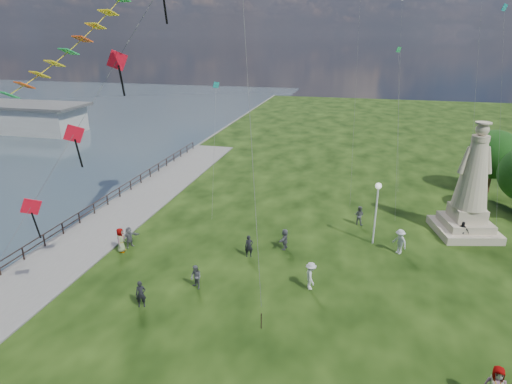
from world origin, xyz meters
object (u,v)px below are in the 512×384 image
(person_2, at_px, (311,276))
(person_5, at_px, (129,237))
(person_6, at_px, (249,246))
(lamppost, at_px, (377,200))
(person_8, at_px, (400,242))
(person_7, at_px, (359,215))
(person_11, at_px, (285,239))
(person_0, at_px, (141,294))
(person_1, at_px, (196,277))
(person_10, at_px, (121,240))
(statue, at_px, (471,194))
(person_9, at_px, (462,232))

(person_2, relative_size, person_5, 1.13)
(person_6, bearing_deg, person_2, -56.25)
(lamppost, bearing_deg, person_2, -117.88)
(person_8, bearing_deg, person_2, -84.07)
(person_7, bearing_deg, lamppost, 128.25)
(lamppost, xyz_separation_m, person_11, (-6.01, -2.31, -2.56))
(person_0, xyz_separation_m, person_8, (14.14, 9.75, 0.11))
(person_2, bearing_deg, person_0, 95.03)
(person_8, bearing_deg, person_7, 171.86)
(person_5, bearing_deg, lamppost, -43.31)
(lamppost, distance_m, person_7, 4.15)
(person_0, distance_m, person_6, 8.10)
(lamppost, xyz_separation_m, person_7, (-1.06, 3.11, -2.54))
(person_1, xyz_separation_m, person_8, (11.88, 7.34, 0.15))
(lamppost, bearing_deg, person_0, -138.89)
(person_7, xyz_separation_m, person_10, (-15.78, -8.52, 0.11))
(lamppost, bearing_deg, person_6, -153.82)
(person_0, distance_m, person_5, 7.50)
(person_8, height_order, person_11, person_8)
(person_6, bearing_deg, person_0, -145.55)
(person_7, xyz_separation_m, person_11, (-4.95, -5.42, -0.02))
(lamppost, relative_size, person_5, 3.03)
(person_5, distance_m, person_6, 8.53)
(person_8, bearing_deg, person_5, -120.40)
(person_8, bearing_deg, person_6, -114.95)
(person_1, xyz_separation_m, person_5, (-6.46, 3.80, 0.02))
(lamppost, relative_size, person_8, 2.59)
(person_2, bearing_deg, person_1, 84.17)
(person_7, relative_size, person_8, 0.87)
(person_0, relative_size, person_1, 1.05)
(statue, relative_size, person_1, 5.70)
(person_10, bearing_deg, person_9, -82.11)
(person_5, xyz_separation_m, person_11, (10.63, 2.33, -0.01))
(person_6, height_order, person_9, person_9)
(person_8, distance_m, person_9, 5.30)
(person_0, bearing_deg, person_11, 29.93)
(person_8, bearing_deg, lamppost, -164.55)
(person_1, distance_m, person_5, 7.49)
(statue, xyz_separation_m, person_0, (-19.12, -14.19, -2.41))
(person_2, distance_m, person_7, 10.33)
(person_0, bearing_deg, person_10, 105.87)
(person_2, xyz_separation_m, person_7, (2.59, 10.00, -0.09))
(person_0, bearing_deg, person_5, 100.95)
(person_0, xyz_separation_m, person_6, (4.31, 6.86, -0.01))
(person_6, xyz_separation_m, person_9, (14.28, 5.75, 0.03))
(person_2, bearing_deg, person_6, 37.90)
(statue, xyz_separation_m, person_9, (-0.52, -1.58, -2.39))
(person_0, distance_m, person_7, 18.02)
(person_2, height_order, person_8, person_8)
(statue, height_order, person_2, statue)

